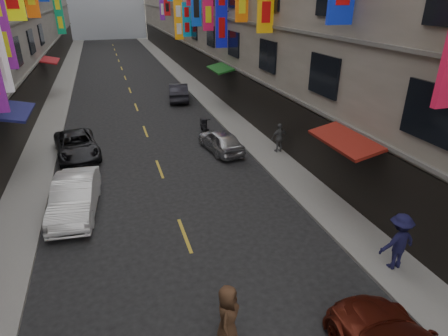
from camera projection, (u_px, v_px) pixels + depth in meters
sidewalk_left at (60, 94)px, 32.69m from camera, size 2.00×90.00×0.12m
sidewalk_right at (194, 85)px, 35.97m from camera, size 2.00×90.00×0.12m
street_awnings at (124, 103)px, 18.91m from camera, size 13.99×35.20×0.41m
lane_markings at (133, 98)px, 31.76m from camera, size 0.12×80.20×0.01m
scooter_far_right at (204, 127)px, 23.48m from camera, size 0.50×1.80×1.14m
car_left_mid at (75, 197)px, 14.72m from camera, size 1.95×4.52×1.45m
car_left_far at (77, 145)px, 20.06m from camera, size 2.70×4.75×1.25m
car_right_mid at (221, 141)px, 20.66m from camera, size 1.99×3.86×1.26m
car_right_far at (178, 92)px, 30.80m from camera, size 2.18×4.47×1.41m
pedestrian_rnear at (398, 241)px, 11.47m from camera, size 1.25×0.68×1.89m
pedestrian_rfar at (279, 138)px, 20.23m from camera, size 0.94×0.54×1.60m
pedestrian_crossing at (228, 317)px, 9.01m from camera, size 0.95×1.05×1.77m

